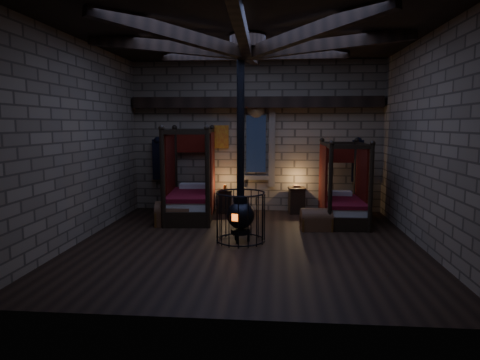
# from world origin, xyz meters

# --- Properties ---
(room) EXTENTS (7.02, 7.02, 4.29)m
(room) POSITION_xyz_m (-0.00, 0.09, 3.74)
(room) COLOR black
(room) RESTS_ON ground
(bed_left) EXTENTS (1.38, 2.32, 2.32)m
(bed_left) POSITION_xyz_m (-1.66, 2.34, 0.57)
(bed_left) COLOR black
(bed_left) RESTS_ON ground
(bed_right) EXTENTS (1.04, 1.93, 1.99)m
(bed_right) POSITION_xyz_m (2.25, 2.14, 0.49)
(bed_right) COLOR black
(bed_right) RESTS_ON ground
(trunk_left) EXTENTS (0.88, 0.61, 0.61)m
(trunk_left) POSITION_xyz_m (-1.91, 1.43, 0.27)
(trunk_left) COLOR #57331B
(trunk_left) RESTS_ON ground
(trunk_right) EXTENTS (0.75, 0.52, 0.52)m
(trunk_right) POSITION_xyz_m (1.52, 1.27, 0.23)
(trunk_right) COLOR #57331B
(trunk_right) RESTS_ON ground
(nightstand_left) EXTENTS (0.44, 0.42, 0.79)m
(nightstand_left) POSITION_xyz_m (-0.83, 3.00, 0.33)
(nightstand_left) COLOR black
(nightstand_left) RESTS_ON ground
(nightstand_right) EXTENTS (0.50, 0.48, 0.78)m
(nightstand_right) POSITION_xyz_m (1.15, 3.14, 0.37)
(nightstand_right) COLOR black
(nightstand_right) RESTS_ON ground
(stove) EXTENTS (1.03, 1.03, 4.05)m
(stove) POSITION_xyz_m (-0.15, 0.11, 0.63)
(stove) COLOR black
(stove) RESTS_ON ground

